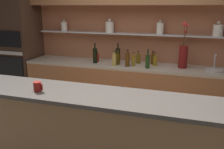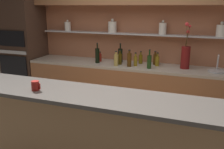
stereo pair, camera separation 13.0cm
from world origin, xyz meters
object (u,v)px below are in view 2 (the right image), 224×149
at_px(oven_tower, 24,49).
at_px(bottle_oil_7, 120,59).
at_px(bottle_wine_1, 120,55).
at_px(bottle_oil_10, 135,61).
at_px(bottle_spirit_2, 155,59).
at_px(bottle_oil_3, 141,59).
at_px(coffee_mug, 35,86).
at_px(bottle_oil_0, 157,61).
at_px(bottle_spirit_5, 116,60).
at_px(bottle_spirit_8, 129,60).
at_px(sink_fixture, 217,70).
at_px(bottle_wine_4, 149,61).
at_px(bottle_wine_6, 97,55).
at_px(bottle_sauce_9, 100,57).
at_px(flower_vase, 186,56).

relative_size(oven_tower, bottle_oil_7, 8.75).
height_order(bottle_wine_1, bottle_oil_10, bottle_wine_1).
relative_size(bottle_spirit_2, bottle_oil_3, 1.08).
xyz_separation_m(bottle_oil_10, coffee_mug, (-0.58, -1.83, 0.06)).
bearing_deg(bottle_oil_10, bottle_oil_0, 18.02).
bearing_deg(bottle_spirit_5, bottle_spirit_8, 5.22).
relative_size(sink_fixture, bottle_wine_1, 0.82).
relative_size(bottle_oil_0, bottle_oil_3, 1.06).
bearing_deg(bottle_oil_3, bottle_spirit_5, -138.67).
bearing_deg(bottle_wine_1, bottle_wine_4, -27.04).
relative_size(bottle_oil_3, bottle_wine_6, 0.61).
height_order(bottle_wine_6, bottle_oil_7, bottle_wine_6).
relative_size(bottle_oil_0, bottle_oil_10, 1.02).
bearing_deg(coffee_mug, bottle_wine_4, 64.42).
bearing_deg(bottle_sauce_9, bottle_spirit_2, 5.25).
relative_size(bottle_wine_6, bottle_oil_7, 1.42).
distance_m(bottle_wine_1, bottle_wine_6, 0.40).
height_order(flower_vase, sink_fixture, flower_vase).
xyz_separation_m(bottle_wine_6, coffee_mug, (0.09, -1.82, 0.02)).
bearing_deg(bottle_spirit_5, bottle_spirit_2, 27.32).
bearing_deg(bottle_spirit_8, flower_vase, 11.74).
relative_size(flower_vase, bottle_wine_1, 2.18).
bearing_deg(bottle_spirit_5, bottle_sauce_9, 150.25).
bearing_deg(sink_fixture, bottle_spirit_2, 171.67).
height_order(bottle_oil_10, coffee_mug, bottle_oil_10).
relative_size(bottle_spirit_8, coffee_mug, 2.72).
relative_size(oven_tower, bottle_sauce_9, 12.22).
bearing_deg(bottle_wine_4, bottle_spirit_5, -179.94).
distance_m(bottle_wine_6, coffee_mug, 1.82).
bearing_deg(bottle_oil_3, bottle_oil_7, -148.43).
bearing_deg(bottle_sauce_9, sink_fixture, -1.57).
xyz_separation_m(sink_fixture, bottle_wine_1, (-1.57, 0.13, 0.10)).
relative_size(sink_fixture, bottle_oil_7, 1.10).
height_order(sink_fixture, bottle_wine_4, bottle_wine_4).
bearing_deg(bottle_wine_4, bottle_oil_10, 158.33).
distance_m(oven_tower, bottle_spirit_5, 1.97).
height_order(sink_fixture, bottle_spirit_8, bottle_spirit_8).
bearing_deg(bottle_spirit_8, bottle_spirit_2, 37.71).
bearing_deg(coffee_mug, sink_fixture, 46.02).
xyz_separation_m(flower_vase, bottle_sauce_9, (-1.45, 0.02, -0.13)).
xyz_separation_m(bottle_oil_0, bottle_spirit_2, (-0.05, 0.09, 0.01)).
bearing_deg(bottle_oil_10, bottle_wine_1, 149.18).
xyz_separation_m(bottle_wine_6, bottle_sauce_9, (-0.00, 0.13, -0.06)).
height_order(bottle_spirit_8, coffee_mug, bottle_spirit_8).
height_order(bottle_oil_7, bottle_sauce_9, bottle_oil_7).
bearing_deg(bottle_wine_6, sink_fixture, 2.26).
distance_m(bottle_spirit_5, bottle_spirit_8, 0.22).
xyz_separation_m(bottle_wine_1, bottle_spirit_8, (0.25, -0.27, -0.01)).
height_order(sink_fixture, bottle_wine_1, bottle_wine_1).
distance_m(bottle_oil_3, bottle_spirit_5, 0.45).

